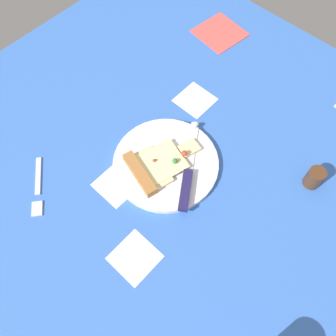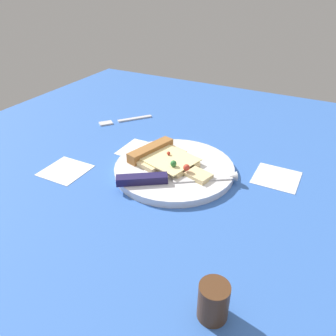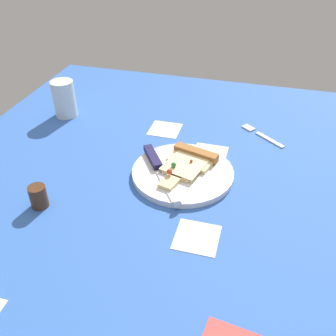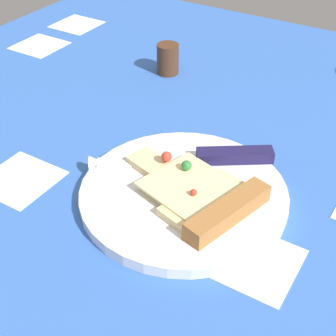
{
  "view_description": "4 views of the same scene",
  "coord_description": "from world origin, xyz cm",
  "px_view_note": "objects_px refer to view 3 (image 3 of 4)",
  "views": [
    {
      "loc": [
        -28.65,
        31.22,
        77.77
      ],
      "look_at": [
        -1.25,
        1.6,
        3.39
      ],
      "focal_mm": 39.14,
      "sensor_mm": 36.0,
      "label": 1
    },
    {
      "loc": [
        -53.47,
        -27.13,
        38.01
      ],
      "look_at": [
        -2.45,
        -0.29,
        2.87
      ],
      "focal_mm": 35.71,
      "sensor_mm": 36.0,
      "label": 2
    },
    {
      "loc": [
        17.56,
        -74.3,
        57.02
      ],
      "look_at": [
        -1.99,
        -3.16,
        3.88
      ],
      "focal_mm": 40.34,
      "sensor_mm": 36.0,
      "label": 3
    },
    {
      "loc": [
        40.66,
        22.14,
        39.42
      ],
      "look_at": [
        0.53,
        -2.51,
        3.48
      ],
      "focal_mm": 51.94,
      "sensor_mm": 36.0,
      "label": 4
    }
  ],
  "objects_px": {
    "plate": "(183,173)",
    "pizza_slice": "(188,163)",
    "knife": "(158,167)",
    "fork": "(261,134)",
    "drinking_glass": "(64,99)",
    "pepper_shaker": "(38,197)"
  },
  "relations": [
    {
      "from": "knife",
      "to": "pizza_slice",
      "type": "bearing_deg",
      "value": 174.34
    },
    {
      "from": "pepper_shaker",
      "to": "fork",
      "type": "bearing_deg",
      "value": 44.38
    },
    {
      "from": "drinking_glass",
      "to": "pepper_shaker",
      "type": "relative_size",
      "value": 2.13
    },
    {
      "from": "drinking_glass",
      "to": "pepper_shaker",
      "type": "distance_m",
      "value": 0.44
    },
    {
      "from": "pizza_slice",
      "to": "pepper_shaker",
      "type": "xyz_separation_m",
      "value": [
        -0.29,
        -0.22,
        0.0
      ]
    },
    {
      "from": "pizza_slice",
      "to": "fork",
      "type": "distance_m",
      "value": 0.28
    },
    {
      "from": "plate",
      "to": "fork",
      "type": "distance_m",
      "value": 0.31
    },
    {
      "from": "knife",
      "to": "plate",
      "type": "bearing_deg",
      "value": 157.02
    },
    {
      "from": "plate",
      "to": "drinking_glass",
      "type": "distance_m",
      "value": 0.49
    },
    {
      "from": "pizza_slice",
      "to": "drinking_glass",
      "type": "height_order",
      "value": "drinking_glass"
    },
    {
      "from": "pizza_slice",
      "to": "pepper_shaker",
      "type": "height_order",
      "value": "pepper_shaker"
    },
    {
      "from": "plate",
      "to": "knife",
      "type": "xyz_separation_m",
      "value": [
        -0.06,
        -0.01,
        0.01
      ]
    },
    {
      "from": "plate",
      "to": "knife",
      "type": "height_order",
      "value": "knife"
    },
    {
      "from": "pizza_slice",
      "to": "fork",
      "type": "bearing_deg",
      "value": -111.04
    },
    {
      "from": "fork",
      "to": "plate",
      "type": "bearing_deg",
      "value": -175.58
    },
    {
      "from": "pizza_slice",
      "to": "fork",
      "type": "xyz_separation_m",
      "value": [
        0.17,
        0.23,
        -0.02
      ]
    },
    {
      "from": "drinking_glass",
      "to": "plate",
      "type": "bearing_deg",
      "value": -26.29
    },
    {
      "from": "knife",
      "to": "fork",
      "type": "distance_m",
      "value": 0.35
    },
    {
      "from": "plate",
      "to": "pizza_slice",
      "type": "xyz_separation_m",
      "value": [
        0.01,
        0.02,
        0.02
      ]
    },
    {
      "from": "pepper_shaker",
      "to": "fork",
      "type": "distance_m",
      "value": 0.64
    },
    {
      "from": "knife",
      "to": "pepper_shaker",
      "type": "relative_size",
      "value": 3.92
    },
    {
      "from": "pizza_slice",
      "to": "drinking_glass",
      "type": "xyz_separation_m",
      "value": [
        -0.44,
        0.19,
        0.03
      ]
    }
  ]
}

